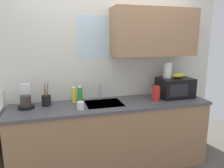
% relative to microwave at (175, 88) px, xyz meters
% --- Properties ---
extents(kitchen_wall_assembly, '(3.30, 0.42, 2.50)m').
position_rel_microwave_xyz_m(kitchen_wall_assembly, '(-0.80, 0.26, 0.33)').
color(kitchen_wall_assembly, silver).
rests_on(kitchen_wall_assembly, ground).
extents(counter_unit, '(2.53, 0.63, 0.90)m').
position_rel_microwave_xyz_m(counter_unit, '(-0.93, -0.05, -0.58)').
color(counter_unit, '#9E7551').
rests_on(counter_unit, ground).
extents(sink_faucet, '(0.03, 0.03, 0.22)m').
position_rel_microwave_xyz_m(sink_faucet, '(-1.03, 0.19, -0.03)').
color(sink_faucet, '#B2B5BA').
rests_on(sink_faucet, counter_unit).
extents(microwave, '(0.46, 0.35, 0.27)m').
position_rel_microwave_xyz_m(microwave, '(0.00, 0.00, 0.00)').
color(microwave, black).
rests_on(microwave, counter_unit).
extents(banana_bunch, '(0.20, 0.11, 0.07)m').
position_rel_microwave_xyz_m(banana_bunch, '(0.05, 0.00, 0.17)').
color(banana_bunch, gold).
rests_on(banana_bunch, microwave).
extents(paper_towel_roll, '(0.11, 0.11, 0.22)m').
position_rel_microwave_xyz_m(paper_towel_roll, '(-0.10, 0.05, 0.24)').
color(paper_towel_roll, white).
rests_on(paper_towel_roll, microwave).
extents(coffee_maker, '(0.19, 0.21, 0.28)m').
position_rel_microwave_xyz_m(coffee_maker, '(-1.96, 0.06, -0.03)').
color(coffee_maker, black).
rests_on(coffee_maker, counter_unit).
extents(dish_soap_bottle_green, '(0.06, 0.06, 0.22)m').
position_rel_microwave_xyz_m(dish_soap_bottle_green, '(-1.31, 0.15, -0.03)').
color(dish_soap_bottle_green, green).
rests_on(dish_soap_bottle_green, counter_unit).
extents(dish_soap_bottle_yellow, '(0.06, 0.06, 0.23)m').
position_rel_microwave_xyz_m(dish_soap_bottle_yellow, '(-1.39, 0.12, -0.03)').
color(dish_soap_bottle_yellow, yellow).
rests_on(dish_soap_bottle_yellow, counter_unit).
extents(cereal_canister, '(0.10, 0.10, 0.20)m').
position_rel_microwave_xyz_m(cereal_canister, '(-0.34, -0.10, -0.04)').
color(cereal_canister, red).
rests_on(cereal_canister, counter_unit).
extents(mug_white, '(0.08, 0.08, 0.09)m').
position_rel_microwave_xyz_m(mug_white, '(-1.35, -0.19, -0.09)').
color(mug_white, white).
rests_on(mug_white, counter_unit).
extents(utensil_crock, '(0.11, 0.11, 0.29)m').
position_rel_microwave_xyz_m(utensil_crock, '(-1.73, 0.07, -0.06)').
color(utensil_crock, black).
rests_on(utensil_crock, counter_unit).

